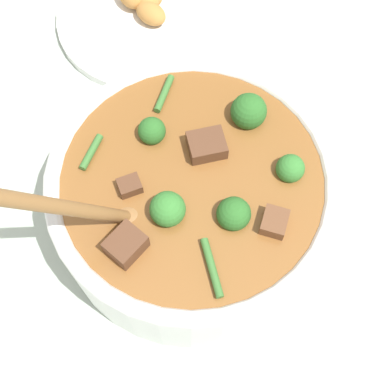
% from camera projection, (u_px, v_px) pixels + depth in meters
% --- Properties ---
extents(ground_plane, '(4.00, 4.00, 0.00)m').
position_uv_depth(ground_plane, '(192.00, 218.00, 0.58)').
color(ground_plane, '#ADBCAD').
extents(stew_bowl, '(0.30, 0.28, 0.26)m').
position_uv_depth(stew_bowl, '(192.00, 195.00, 0.53)').
color(stew_bowl, white).
rests_on(stew_bowl, ground_plane).
extents(food_plate, '(0.24, 0.24, 0.04)m').
position_uv_depth(food_plate, '(149.00, 11.00, 0.70)').
color(food_plate, white).
rests_on(food_plate, ground_plane).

